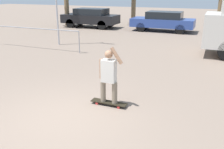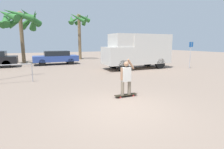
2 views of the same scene
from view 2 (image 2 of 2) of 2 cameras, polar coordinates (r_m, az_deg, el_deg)
name	(u,v)px [view 2 (image 2 of 2)]	position (r m, az deg, el deg)	size (l,w,h in m)	color
ground_plane	(122,109)	(6.07, 3.37, -11.21)	(80.00, 80.00, 0.00)	gray
skateboard	(126,95)	(7.40, 4.54, -6.68)	(0.98, 0.24, 0.08)	black
person_skateboarder	(126,77)	(7.21, 4.62, -0.67)	(0.64, 0.22, 1.50)	gray
camper_van	(138,50)	(15.58, 8.51, 7.96)	(5.93, 2.14, 2.97)	black
parked_car_blue	(56,57)	(19.39, -17.82, 5.41)	(4.51, 1.86, 1.42)	black
palm_tree_near_van	(79,22)	(24.90, -10.70, 16.39)	(2.96, 3.19, 6.21)	brown
palm_tree_center_background	(20,19)	(22.15, -27.91, 15.71)	(4.54, 4.48, 5.95)	brown
street_sign	(191,51)	(16.86, 24.28, 6.86)	(0.44, 0.06, 2.32)	#B7B7BC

